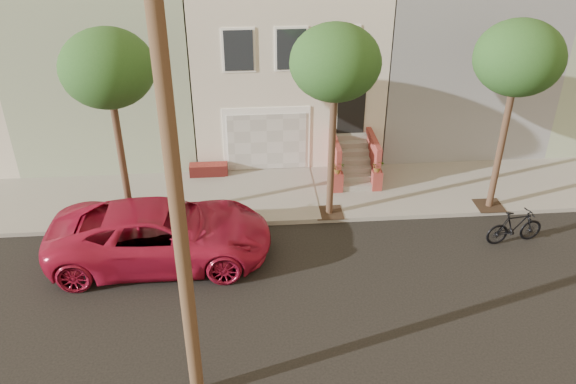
{
  "coord_description": "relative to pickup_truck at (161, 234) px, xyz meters",
  "views": [
    {
      "loc": [
        -1.71,
        -12.41,
        10.53
      ],
      "look_at": [
        -0.45,
        3.0,
        1.54
      ],
      "focal_mm": 36.32,
      "sensor_mm": 36.0,
      "label": 1
    }
  ],
  "objects": [
    {
      "name": "sidewalk",
      "position": [
        4.28,
        3.37,
        -0.82
      ],
      "size": [
        40.0,
        3.7,
        0.15
      ],
      "primitive_type": "cube",
      "color": "gray",
      "rests_on": "ground"
    },
    {
      "name": "tree_left",
      "position": [
        -1.22,
        1.92,
        4.36
      ],
      "size": [
        2.7,
        2.57,
        6.3
      ],
      "color": "#2D2116",
      "rests_on": "sidewalk"
    },
    {
      "name": "pickup_truck",
      "position": [
        0.0,
        0.0,
        0.0
      ],
      "size": [
        6.45,
        2.98,
        1.79
      ],
      "primitive_type": "imported",
      "rotation": [
        0.0,
        0.0,
        1.57
      ],
      "color": "maroon",
      "rests_on": "ground"
    },
    {
      "name": "ground",
      "position": [
        4.28,
        -1.98,
        -0.9
      ],
      "size": [
        90.0,
        90.0,
        0.0
      ],
      "primitive_type": "plane",
      "color": "black",
      "rests_on": "ground"
    },
    {
      "name": "house_row",
      "position": [
        4.28,
        9.21,
        2.75
      ],
      "size": [
        33.1,
        11.7,
        7.0
      ],
      "color": "beige",
      "rests_on": "sidewalk"
    },
    {
      "name": "motorcycle",
      "position": [
        10.78,
        -0.02,
        -0.33
      ],
      "size": [
        1.93,
        0.78,
        1.13
      ],
      "primitive_type": "imported",
      "rotation": [
        0.0,
        0.0,
        1.71
      ],
      "color": "black",
      "rests_on": "ground"
    },
    {
      "name": "tree_mid",
      "position": [
        5.28,
        1.92,
        4.36
      ],
      "size": [
        2.7,
        2.57,
        6.3
      ],
      "color": "#2D2116",
      "rests_on": "sidewalk"
    },
    {
      "name": "tree_right",
      "position": [
        10.78,
        1.92,
        4.36
      ],
      "size": [
        2.7,
        2.57,
        6.3
      ],
      "color": "#2D2116",
      "rests_on": "sidewalk"
    }
  ]
}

